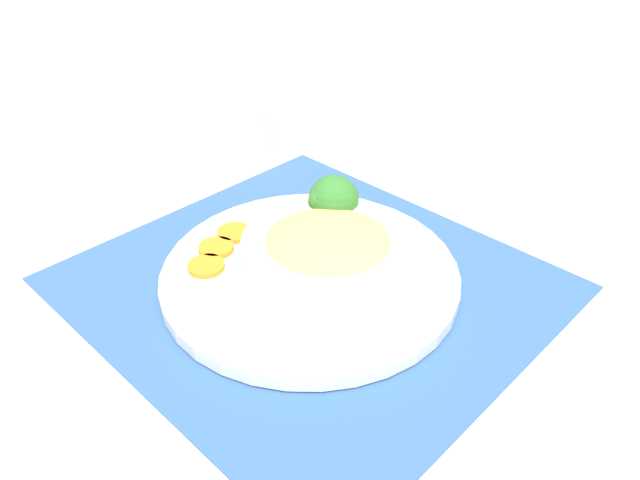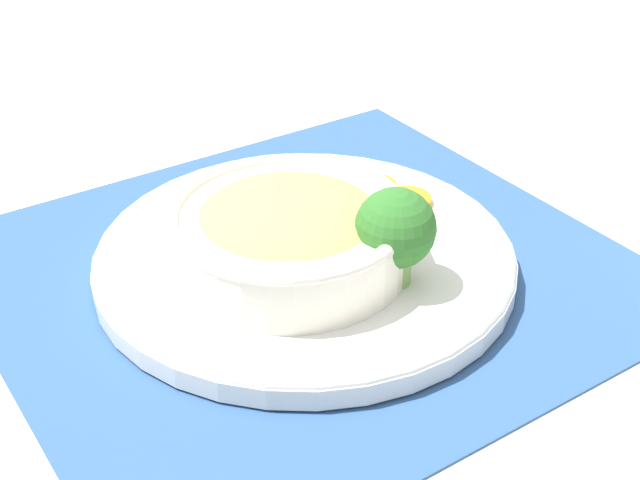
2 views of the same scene
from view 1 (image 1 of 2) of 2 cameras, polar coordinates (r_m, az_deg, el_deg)
name	(u,v)px [view 1 (image 1 of 2)]	position (r m, az deg, el deg)	size (l,w,h in m)	color
ground_plane	(310,284)	(0.69, -0.91, -4.04)	(4.00, 4.00, 0.00)	beige
placemat	(310,282)	(0.69, -0.91, -3.91)	(0.47, 0.50, 0.00)	#2D5184
plate	(310,273)	(0.68, -0.92, -3.02)	(0.33, 0.33, 0.02)	white
bowl	(328,252)	(0.66, 0.70, -1.09)	(0.18, 0.18, 0.06)	silver
broccoli_floret	(333,202)	(0.72, 1.22, 3.53)	(0.06, 0.06, 0.07)	#759E51
carrot_slice_near	(234,233)	(0.74, -7.85, 0.64)	(0.04, 0.04, 0.01)	orange
carrot_slice_middle	(216,248)	(0.72, -9.46, -0.73)	(0.04, 0.04, 0.01)	orange
carrot_slice_far	(206,266)	(0.69, -10.36, -2.37)	(0.04, 0.04, 0.01)	orange
water_glass	(257,122)	(0.96, -5.82, 10.69)	(0.07, 0.07, 0.11)	silver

